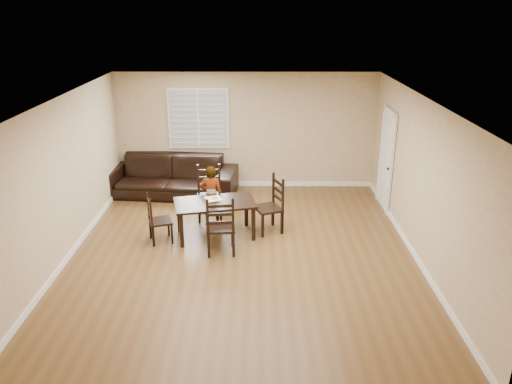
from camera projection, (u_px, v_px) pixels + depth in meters
ground at (242, 253)px, 8.78m from camera, size 7.00×7.00×0.00m
room at (244, 152)px, 8.31m from camera, size 6.04×7.04×2.72m
dining_table at (215, 206)px, 9.25m from camera, size 1.61×1.13×0.69m
chair_near at (209, 194)px, 10.16m from camera, size 0.53×0.51×1.09m
chair_far at (221, 229)px, 8.54m from camera, size 0.53×0.50×1.09m
chair_left at (154, 221)px, 9.07m from camera, size 0.50×0.52×0.92m
chair_right at (274, 206)px, 9.53m from camera, size 0.62×0.63×1.10m
child at (211, 196)px, 9.73m from camera, size 0.45×0.30×1.22m
napkin at (214, 199)px, 9.36m from camera, size 0.37×0.37×0.00m
donut at (215, 197)px, 9.36m from camera, size 0.11×0.11×0.04m
sofa at (170, 176)px, 11.37m from camera, size 3.12×1.51×0.88m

